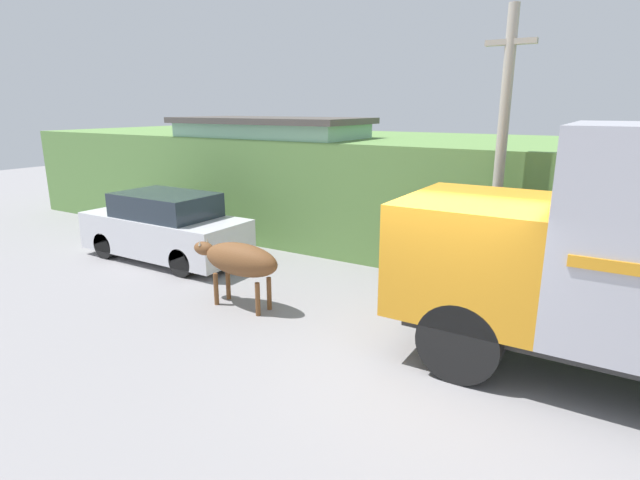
{
  "coord_description": "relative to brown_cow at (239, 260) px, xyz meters",
  "views": [
    {
      "loc": [
        2.08,
        -6.4,
        3.7
      ],
      "look_at": [
        -2.27,
        0.71,
        1.47
      ],
      "focal_mm": 28.0,
      "sensor_mm": 36.0,
      "label": 1
    }
  ],
  "objects": [
    {
      "name": "ground_plane",
      "position": [
        3.86,
        -0.4,
        -0.93
      ],
      "size": [
        60.0,
        60.0,
        0.0
      ],
      "primitive_type": "plane",
      "color": "gray"
    },
    {
      "name": "hillside_embankment",
      "position": [
        3.86,
        6.63,
        0.5
      ],
      "size": [
        32.0,
        6.25,
        2.86
      ],
      "color": "#608C47",
      "rests_on": "ground_plane"
    },
    {
      "name": "building_backdrop",
      "position": [
        -2.81,
        4.77,
        0.79
      ],
      "size": [
        5.54,
        2.7,
        3.41
      ],
      "color": "#8CC69E",
      "rests_on": "ground_plane"
    },
    {
      "name": "pedestrian_on_hill",
      "position": [
        1.94,
        3.14,
        0.0
      ],
      "size": [
        0.46,
        0.46,
        1.69
      ],
      "rotation": [
        0.0,
        0.0,
        3.64
      ],
      "color": "#38332D",
      "rests_on": "ground_plane"
    },
    {
      "name": "utility_pole",
      "position": [
        3.86,
        3.21,
        1.95
      ],
      "size": [
        0.9,
        0.2,
        5.49
      ],
      "color": "#9E998E",
      "rests_on": "ground_plane"
    },
    {
      "name": "brown_cow",
      "position": [
        0.0,
        0.0,
        0.0
      ],
      "size": [
        1.98,
        0.62,
        1.25
      ],
      "rotation": [
        0.0,
        0.0,
        -0.2
      ],
      "color": "brown",
      "rests_on": "ground_plane"
    },
    {
      "name": "parked_suv",
      "position": [
        -3.58,
        1.39,
        -0.12
      ],
      "size": [
        4.37,
        1.7,
        1.68
      ],
      "rotation": [
        0.0,
        0.0,
        0.02
      ],
      "color": "silver",
      "rests_on": "ground_plane"
    }
  ]
}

